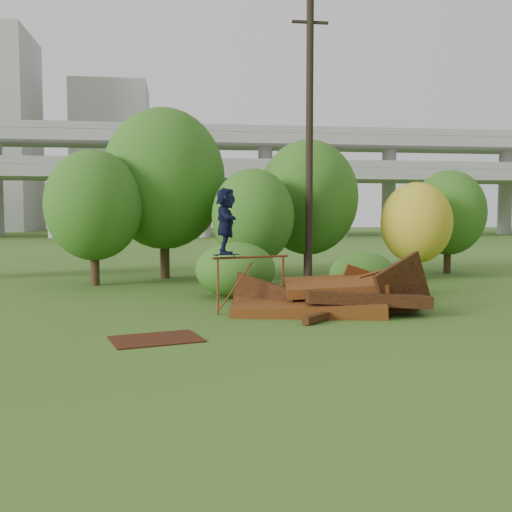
{
  "coord_description": "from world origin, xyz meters",
  "views": [
    {
      "loc": [
        -2.83,
        -13.33,
        2.68
      ],
      "look_at": [
        -0.8,
        2.0,
        1.6
      ],
      "focal_mm": 40.0,
      "sensor_mm": 36.0,
      "label": 1
    }
  ],
  "objects": [
    {
      "name": "tree_0",
      "position": [
        -6.14,
        9.34,
        3.1
      ],
      "size": [
        3.72,
        3.72,
        5.24
      ],
      "color": "black",
      "rests_on": "ground"
    },
    {
      "name": "grind_rail",
      "position": [
        -0.88,
        2.4,
        1.13
      ],
      "size": [
        2.23,
        0.8,
        1.57
      ],
      "color": "maroon",
      "rests_on": "ground"
    },
    {
      "name": "skateboard",
      "position": [
        -1.61,
        2.15,
        1.63
      ],
      "size": [
        0.74,
        0.41,
        0.07
      ],
      "rotation": [
        0.0,
        0.0,
        0.32
      ],
      "color": "black",
      "rests_on": "grind_rail"
    },
    {
      "name": "shrub_left",
      "position": [
        -1.04,
        5.34,
        0.92
      ],
      "size": [
        2.65,
        2.45,
        1.84
      ],
      "primitive_type": "ellipsoid",
      "color": "#245115",
      "rests_on": "ground"
    },
    {
      "name": "scrap_pile",
      "position": [
        1.31,
        2.14,
        0.36
      ],
      "size": [
        5.89,
        3.73,
        2.11
      ],
      "color": "#42200B",
      "rests_on": "ground"
    },
    {
      "name": "shrub_right",
      "position": [
        3.04,
        4.54,
        0.77
      ],
      "size": [
        2.17,
        1.98,
        1.53
      ],
      "primitive_type": "ellipsoid",
      "color": "#245115",
      "rests_on": "ground"
    },
    {
      "name": "freeway_overpass",
      "position": [
        0.0,
        62.92,
        10.32
      ],
      "size": [
        160.0,
        15.0,
        13.7
      ],
      "color": "gray",
      "rests_on": "ground"
    },
    {
      "name": "building_right",
      "position": [
        -16.0,
        102.0,
        14.0
      ],
      "size": [
        14.0,
        14.0,
        28.0
      ],
      "primitive_type": "cube",
      "color": "#9E9E99",
      "rests_on": "ground"
    },
    {
      "name": "ground",
      "position": [
        0.0,
        0.0,
        0.0
      ],
      "size": [
        240.0,
        240.0,
        0.0
      ],
      "primitive_type": "plane",
      "color": "#2D5116",
      "rests_on": "ground"
    },
    {
      "name": "flat_plate",
      "position": [
        -3.38,
        -0.93,
        0.01
      ],
      "size": [
        2.18,
        1.81,
        0.03
      ],
      "primitive_type": "cube",
      "rotation": [
        0.0,
        0.0,
        0.28
      ],
      "color": "#37180B",
      "rests_on": "ground"
    },
    {
      "name": "tree_3",
      "position": [
        2.64,
        10.85,
        3.48
      ],
      "size": [
        4.3,
        4.3,
        5.96
      ],
      "color": "black",
      "rests_on": "ground"
    },
    {
      "name": "utility_pole",
      "position": [
        2.11,
        8.33,
        5.51
      ],
      "size": [
        1.4,
        0.28,
        10.88
      ],
      "color": "black",
      "rests_on": "ground"
    },
    {
      "name": "tree_4",
      "position": [
        7.05,
        9.66,
        2.4
      ],
      "size": [
        2.98,
        2.98,
        4.12
      ],
      "color": "black",
      "rests_on": "ground"
    },
    {
      "name": "skater",
      "position": [
        -1.61,
        2.15,
        2.55
      ],
      "size": [
        0.67,
        1.71,
        1.81
      ],
      "primitive_type": "imported",
      "rotation": [
        0.0,
        0.0,
        1.49
      ],
      "color": "black",
      "rests_on": "skateboard"
    },
    {
      "name": "tree_1",
      "position": [
        -3.51,
        11.54,
        4.27
      ],
      "size": [
        5.24,
        5.24,
        7.29
      ],
      "color": "black",
      "rests_on": "ground"
    },
    {
      "name": "tree_5",
      "position": [
        9.57,
        11.9,
        2.84
      ],
      "size": [
        3.43,
        3.43,
        4.82
      ],
      "color": "black",
      "rests_on": "ground"
    },
    {
      "name": "tree_2",
      "position": [
        -0.04,
        8.59,
        2.67
      ],
      "size": [
        3.21,
        3.21,
        4.52
      ],
      "color": "black",
      "rests_on": "ground"
    }
  ]
}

